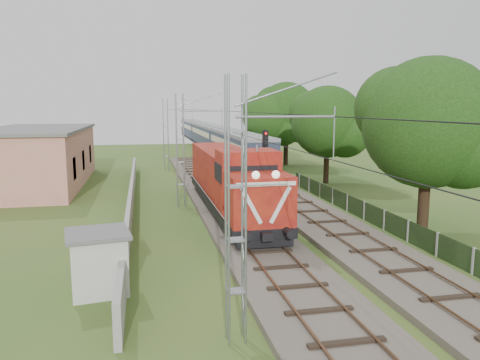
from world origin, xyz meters
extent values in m
plane|color=#335921|center=(0.00, 0.00, 0.00)|extent=(140.00, 140.00, 0.00)
cube|color=#6B6054|center=(0.00, 7.00, 0.15)|extent=(4.20, 70.00, 0.30)
cube|color=black|center=(0.00, 7.00, 0.35)|extent=(2.40, 70.00, 0.10)
cube|color=brown|center=(-0.85, 7.00, 0.42)|extent=(0.08, 70.00, 0.05)
cube|color=brown|center=(0.85, 7.00, 0.42)|extent=(0.08, 70.00, 0.05)
cube|color=#6B6054|center=(5.00, 20.00, 0.15)|extent=(4.20, 80.00, 0.30)
cube|color=black|center=(5.00, 20.00, 0.35)|extent=(2.40, 80.00, 0.10)
cube|color=brown|center=(4.15, 20.00, 0.42)|extent=(0.08, 80.00, 0.05)
cube|color=brown|center=(5.85, 20.00, 0.42)|extent=(0.08, 80.00, 0.05)
cylinder|color=gray|center=(-1.50, -8.00, 6.80)|extent=(3.00, 0.08, 0.08)
cylinder|color=gray|center=(-1.50, 12.00, 6.80)|extent=(3.00, 0.08, 0.08)
cylinder|color=gray|center=(-1.50, 32.00, 6.80)|extent=(3.00, 0.08, 0.08)
cylinder|color=black|center=(0.00, 12.00, 5.50)|extent=(0.03, 70.00, 0.03)
cylinder|color=black|center=(0.00, 12.00, 6.80)|extent=(0.03, 70.00, 0.03)
cube|color=#9E9E99|center=(-6.50, 12.00, 0.75)|extent=(0.25, 40.00, 1.50)
cube|color=tan|center=(-15.00, 24.00, 2.50)|extent=(8.00, 20.00, 5.00)
cube|color=#606060|center=(-15.00, 24.00, 5.10)|extent=(8.40, 20.40, 0.25)
cube|color=black|center=(-11.05, 18.00, 2.20)|extent=(0.10, 1.60, 1.80)
cube|color=black|center=(-11.05, 24.00, 2.20)|extent=(0.10, 1.60, 1.80)
cube|color=black|center=(-11.05, 30.00, 2.20)|extent=(0.10, 1.60, 1.80)
cube|color=black|center=(8.00, 3.00, 0.60)|extent=(0.05, 32.00, 1.15)
cube|color=#9E9E99|center=(8.00, 18.00, 0.60)|extent=(0.12, 0.12, 1.20)
cube|color=black|center=(0.00, 8.88, 1.04)|extent=(3.22, 18.27, 0.54)
cube|color=black|center=(0.00, 2.97, 0.72)|extent=(2.36, 3.87, 0.54)
cube|color=black|center=(0.00, 14.79, 0.72)|extent=(2.36, 3.87, 0.54)
cube|color=black|center=(0.00, -0.15, 0.61)|extent=(2.79, 0.27, 0.38)
cube|color=#AF2E13|center=(0.00, 1.09, 2.55)|extent=(3.12, 2.69, 2.47)
sphere|color=white|center=(-0.48, -0.20, 3.94)|extent=(0.39, 0.39, 0.39)
sphere|color=white|center=(0.48, -0.20, 3.94)|extent=(0.39, 0.39, 0.39)
cube|color=silver|center=(-0.70, -0.28, 2.49)|extent=(1.08, 0.06, 1.80)
cube|color=silver|center=(0.70, -0.28, 2.49)|extent=(1.08, 0.06, 1.80)
cube|color=silver|center=(0.00, -0.28, 3.51)|extent=(2.90, 0.06, 0.19)
cube|color=#AF2E13|center=(0.00, 3.72, 3.03)|extent=(3.22, 2.58, 3.44)
cube|color=black|center=(0.00, 2.41, 3.57)|extent=(2.69, 0.06, 0.97)
cube|color=#AF2E13|center=(0.00, 11.52, 2.71)|extent=(3.01, 13.01, 2.79)
cylinder|color=black|center=(0.00, 8.24, 4.27)|extent=(0.47, 0.47, 0.43)
cylinder|color=gray|center=(-0.32, 2.86, 4.91)|extent=(0.13, 0.13, 0.38)
cylinder|color=gray|center=(0.32, 2.86, 4.91)|extent=(0.13, 0.13, 0.38)
cube|color=black|center=(5.00, 30.42, 0.91)|extent=(2.97, 22.54, 0.51)
cube|color=#323954|center=(5.00, 30.42, 2.55)|extent=(3.07, 22.54, 2.77)
cube|color=beige|center=(5.00, 30.42, 3.06)|extent=(3.11, 21.64, 0.77)
cube|color=gray|center=(5.00, 30.42, 4.09)|extent=(3.12, 22.54, 0.36)
cube|color=black|center=(5.00, 53.98, 0.91)|extent=(2.97, 22.54, 0.51)
cube|color=#323954|center=(5.00, 53.98, 2.55)|extent=(3.07, 22.54, 2.77)
cube|color=beige|center=(5.00, 53.98, 3.06)|extent=(3.11, 21.64, 0.77)
cube|color=gray|center=(5.00, 53.98, 4.09)|extent=(3.12, 22.54, 0.36)
cube|color=black|center=(5.00, 77.55, 0.91)|extent=(2.97, 22.54, 0.51)
cube|color=#323954|center=(5.00, 77.55, 2.55)|extent=(3.07, 22.54, 2.77)
cube|color=beige|center=(5.00, 77.55, 3.06)|extent=(3.11, 21.64, 0.77)
cube|color=gray|center=(5.00, 77.55, 4.09)|extent=(3.12, 22.54, 0.36)
cylinder|color=black|center=(3.11, 11.78, 2.73)|extent=(0.15, 0.15, 5.46)
cube|color=black|center=(3.11, 11.61, 4.81)|extent=(0.45, 0.38, 1.20)
sphere|color=red|center=(3.11, 11.48, 5.19)|extent=(0.20, 0.20, 0.20)
sphere|color=black|center=(3.11, 11.48, 4.81)|extent=(0.20, 0.20, 0.20)
sphere|color=black|center=(3.11, 11.48, 4.43)|extent=(0.20, 0.20, 0.20)
cube|color=#193B96|center=(3.16, 11.65, 3.06)|extent=(0.57, 0.30, 0.44)
cube|color=beige|center=(-7.40, -3.16, 1.11)|extent=(2.32, 2.32, 2.22)
cube|color=#606060|center=(-7.40, -3.16, 2.33)|extent=(2.66, 2.66, 0.15)
cylinder|color=#352115|center=(9.81, 2.02, 2.20)|extent=(0.63, 0.63, 4.41)
sphere|color=black|center=(9.81, 2.02, 6.21)|extent=(7.22, 7.22, 7.22)
sphere|color=black|center=(11.25, 0.94, 5.21)|extent=(5.05, 5.05, 5.05)
sphere|color=black|center=(8.55, 3.28, 7.02)|extent=(4.69, 4.69, 4.69)
cylinder|color=#352115|center=(11.18, 19.69, 2.03)|extent=(0.50, 0.50, 4.06)
sphere|color=black|center=(11.18, 19.69, 5.72)|extent=(6.64, 6.64, 6.64)
sphere|color=black|center=(12.51, 18.69, 4.79)|extent=(4.65, 4.65, 4.65)
sphere|color=black|center=(10.02, 20.85, 6.45)|extent=(4.31, 4.31, 4.31)
cylinder|color=#352115|center=(9.68, 33.92, 2.01)|extent=(0.53, 0.53, 4.01)
sphere|color=black|center=(9.68, 33.92, 5.65)|extent=(6.56, 6.56, 6.56)
sphere|color=black|center=(10.99, 32.94, 4.74)|extent=(4.59, 4.59, 4.59)
sphere|color=black|center=(8.53, 35.07, 6.38)|extent=(4.27, 4.27, 4.27)
cylinder|color=#352115|center=(11.74, 34.12, 2.27)|extent=(0.57, 0.57, 4.53)
sphere|color=black|center=(11.74, 34.12, 6.39)|extent=(7.42, 7.42, 7.42)
sphere|color=black|center=(13.23, 33.01, 5.36)|extent=(5.19, 5.19, 5.19)
sphere|color=black|center=(10.45, 35.42, 7.21)|extent=(4.82, 4.82, 4.82)
camera|label=1|loc=(-5.62, -21.11, 7.09)|focal=35.00mm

